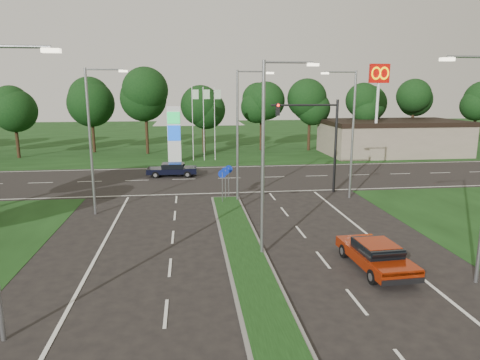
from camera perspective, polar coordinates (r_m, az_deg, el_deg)
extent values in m
plane|color=black|center=(15.31, 3.86, -18.40)|extent=(160.00, 160.00, 0.00)
cube|color=black|center=(68.44, -4.82, 5.48)|extent=(160.00, 50.00, 0.02)
cube|color=black|center=(37.85, -2.95, 0.19)|extent=(160.00, 12.00, 0.02)
cube|color=slate|center=(18.80, 1.53, -12.13)|extent=(2.00, 26.00, 0.12)
cube|color=gray|center=(55.08, 19.63, 5.34)|extent=(16.00, 9.00, 4.00)
cylinder|color=gray|center=(19.53, 3.06, 2.43)|extent=(0.16, 0.16, 9.00)
cylinder|color=gray|center=(19.51, 6.51, 15.33)|extent=(2.20, 0.10, 0.10)
cube|color=#FFF2CC|center=(19.79, 9.71, 14.90)|extent=(0.50, 0.22, 0.12)
cylinder|color=gray|center=(29.33, -0.35, 5.67)|extent=(0.16, 0.16, 9.00)
cylinder|color=gray|center=(29.32, 1.84, 14.27)|extent=(2.20, 0.10, 0.10)
cube|color=#FFF2CC|center=(29.51, 4.02, 14.04)|extent=(0.50, 0.22, 0.12)
cylinder|color=gray|center=(13.87, -28.42, 15.39)|extent=(2.20, 0.10, 0.10)
cube|color=#FFF2CC|center=(13.52, -23.88, 15.50)|extent=(0.50, 0.22, 0.12)
cylinder|color=gray|center=(27.79, -19.32, 4.64)|extent=(0.16, 0.16, 9.00)
cylinder|color=gray|center=(27.41, -17.66, 13.89)|extent=(2.20, 0.10, 0.10)
cube|color=#FFF2CC|center=(27.23, -15.31, 13.83)|extent=(0.50, 0.22, 0.12)
cylinder|color=gray|center=(31.35, 14.78, 5.68)|extent=(0.16, 0.16, 9.00)
cylinder|color=gray|center=(30.81, 13.27, 13.86)|extent=(2.20, 0.10, 0.10)
cube|color=#FFF2CC|center=(30.45, 11.26, 13.78)|extent=(0.50, 0.22, 0.12)
cylinder|color=gray|center=(18.30, 28.91, 14.19)|extent=(2.20, 0.10, 0.10)
cube|color=#FFF2CC|center=(17.68, 25.89, 14.27)|extent=(0.50, 0.22, 0.12)
cylinder|color=black|center=(33.15, 12.62, 4.37)|extent=(0.20, 0.20, 7.00)
cylinder|color=black|center=(32.14, 8.61, 9.84)|extent=(5.00, 0.14, 0.14)
cube|color=black|center=(31.68, 5.06, 9.36)|extent=(0.28, 0.28, 0.90)
sphere|color=#FF190C|center=(31.49, 5.13, 9.89)|extent=(0.20, 0.20, 0.20)
cylinder|color=gray|center=(29.31, -2.36, -1.10)|extent=(0.06, 0.06, 2.20)
cylinder|color=#0C26A5|center=(29.10, -2.38, 0.82)|extent=(0.56, 0.04, 0.56)
cylinder|color=gray|center=(30.31, -1.95, -0.66)|extent=(0.06, 0.06, 2.20)
cylinder|color=#0C26A5|center=(30.10, -1.97, 1.20)|extent=(0.56, 0.04, 0.56)
cylinder|color=gray|center=(31.01, -1.52, -0.36)|extent=(0.06, 0.06, 2.20)
cylinder|color=#0C26A5|center=(30.81, -1.53, 1.46)|extent=(0.56, 0.04, 0.56)
cube|color=silver|center=(46.22, -8.78, 5.99)|extent=(1.40, 0.30, 6.00)
cube|color=#0CA53F|center=(45.89, -8.86, 8.20)|extent=(1.30, 0.08, 1.20)
cube|color=#0C3FBF|center=(46.02, -8.79, 6.21)|extent=(1.30, 0.08, 1.60)
cylinder|color=silver|center=(47.11, -6.33, 7.39)|extent=(0.08, 0.08, 8.00)
cube|color=#B2D8B2|center=(46.97, -5.99, 11.29)|extent=(0.70, 0.02, 1.00)
cylinder|color=silver|center=(47.14, -4.86, 7.42)|extent=(0.08, 0.08, 8.00)
cube|color=#B2D8B2|center=(47.01, -4.50, 11.32)|extent=(0.70, 0.02, 1.00)
cylinder|color=silver|center=(47.20, -3.39, 7.45)|extent=(0.08, 0.08, 8.00)
cube|color=#B2D8B2|center=(47.08, -3.01, 11.34)|extent=(0.70, 0.02, 1.00)
cylinder|color=silver|center=(49.52, 17.75, 8.28)|extent=(0.30, 0.30, 10.00)
cube|color=#BF0C07|center=(49.47, 18.09, 13.36)|extent=(2.20, 0.35, 2.00)
torus|color=#FFC600|center=(49.08, 17.71, 13.40)|extent=(1.06, 0.16, 1.06)
torus|color=#FFC600|center=(49.46, 18.68, 13.33)|extent=(1.06, 0.16, 1.06)
cylinder|color=black|center=(53.31, -4.22, 6.02)|extent=(0.36, 0.36, 4.40)
sphere|color=black|center=(53.03, -4.29, 10.64)|extent=(6.00, 6.00, 6.00)
sphere|color=black|center=(52.83, -3.96, 11.73)|extent=(4.80, 4.80, 4.80)
cube|color=maroon|center=(19.94, 17.61, -9.70)|extent=(2.06, 4.58, 0.46)
cube|color=black|center=(19.71, 17.81, -8.60)|extent=(1.66, 2.05, 0.43)
cube|color=maroon|center=(19.64, 17.85, -8.01)|extent=(1.55, 1.69, 0.04)
cylinder|color=black|center=(20.88, 13.67, -9.19)|extent=(0.24, 0.64, 0.63)
cylinder|color=black|center=(21.58, 17.81, -8.72)|extent=(0.24, 0.64, 0.63)
cylinder|color=black|center=(18.49, 17.28, -12.25)|extent=(0.24, 0.64, 0.63)
cylinder|color=black|center=(19.28, 21.81, -11.56)|extent=(0.24, 0.64, 0.63)
cube|color=black|center=(39.12, -9.05, 1.27)|extent=(4.47, 1.98, 0.45)
cube|color=black|center=(39.04, -8.94, 1.89)|extent=(2.00, 1.61, 0.42)
cube|color=black|center=(39.00, -8.95, 2.20)|extent=(1.64, 1.50, 0.04)
cylinder|color=black|center=(38.50, -11.22, 0.65)|extent=(0.63, 0.23, 0.62)
cylinder|color=black|center=(40.10, -10.96, 1.11)|extent=(0.63, 0.23, 0.62)
cylinder|color=black|center=(38.28, -7.03, 0.73)|extent=(0.63, 0.23, 0.62)
cylinder|color=black|center=(39.89, -6.94, 1.19)|extent=(0.63, 0.23, 0.62)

